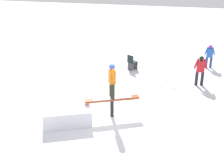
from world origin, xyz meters
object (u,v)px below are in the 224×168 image
object	(u,v)px
folding_chair	(132,63)
rail_feature	(112,101)
bystander_red	(200,69)
bystander_blue	(210,55)
main_rider_on_rail	(112,82)
loose_snowboard_white	(161,86)

from	to	relation	value
folding_chair	rail_feature	bearing A→B (deg)	126.82
bystander_red	folding_chair	xyz separation A→B (m)	(-3.66, 1.44, -0.44)
rail_feature	folding_chair	distance (m)	5.64
rail_feature	bystander_red	world-z (taller)	bystander_red
bystander_red	bystander_blue	distance (m)	2.92
bystander_red	main_rider_on_rail	bearing A→B (deg)	40.94
bystander_red	bystander_blue	xyz separation A→B (m)	(0.56, 2.87, -0.10)
bystander_red	folding_chair	world-z (taller)	bystander_red
main_rider_on_rail	loose_snowboard_white	size ratio (longest dim) A/B	1.05
bystander_red	loose_snowboard_white	distance (m)	2.09
rail_feature	loose_snowboard_white	distance (m)	3.98
rail_feature	loose_snowboard_white	size ratio (longest dim) A/B	1.45
main_rider_on_rail	bystander_blue	distance (m)	8.14
main_rider_on_rail	folding_chair	distance (m)	5.74
bystander_blue	folding_chair	size ratio (longest dim) A/B	1.53
bystander_red	bystander_blue	size ratio (longest dim) A/B	1.13
rail_feature	folding_chair	xyz separation A→B (m)	(-0.23, 5.63, -0.26)
main_rider_on_rail	loose_snowboard_white	xyz separation A→B (m)	(1.61, 3.58, -1.50)
bystander_blue	loose_snowboard_white	xyz separation A→B (m)	(-2.37, -3.49, -0.74)
main_rider_on_rail	folding_chair	world-z (taller)	main_rider_on_rail
main_rider_on_rail	bystander_blue	bearing A→B (deg)	34.13
bystander_red	bystander_blue	bearing A→B (deg)	-110.74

